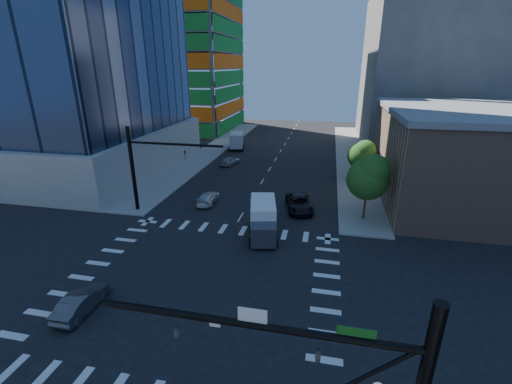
# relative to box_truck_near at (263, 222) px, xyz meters

# --- Properties ---
(ground) EXTENTS (160.00, 160.00, 0.00)m
(ground) POSITION_rel_box_truck_near_xyz_m (-3.06, -8.50, -1.34)
(ground) COLOR black
(ground) RESTS_ON ground
(road_markings) EXTENTS (20.00, 20.00, 0.01)m
(road_markings) POSITION_rel_box_truck_near_xyz_m (-3.06, -8.50, -1.34)
(road_markings) COLOR silver
(road_markings) RESTS_ON ground
(sidewalk_ne) EXTENTS (5.00, 60.00, 0.15)m
(sidewalk_ne) POSITION_rel_box_truck_near_xyz_m (9.44, 31.50, -1.27)
(sidewalk_ne) COLOR gray
(sidewalk_ne) RESTS_ON ground
(sidewalk_nw) EXTENTS (5.00, 60.00, 0.15)m
(sidewalk_nw) POSITION_rel_box_truck_near_xyz_m (-15.56, 31.50, -1.27)
(sidewalk_nw) COLOR gray
(sidewalk_nw) RESTS_ON ground
(construction_building) EXTENTS (25.16, 34.50, 70.60)m
(construction_building) POSITION_rel_box_truck_near_xyz_m (-30.48, 53.43, 23.27)
(construction_building) COLOR gray
(construction_building) RESTS_ON ground
(commercial_building) EXTENTS (20.50, 22.50, 10.60)m
(commercial_building) POSITION_rel_box_truck_near_xyz_m (21.94, 13.50, 3.97)
(commercial_building) COLOR #A0755D
(commercial_building) RESTS_ON ground
(bg_building_ne) EXTENTS (24.00, 30.00, 28.00)m
(bg_building_ne) POSITION_rel_box_truck_near_xyz_m (23.94, 46.50, 12.66)
(bg_building_ne) COLOR #5F5955
(bg_building_ne) RESTS_ON ground
(signal_mast_nw) EXTENTS (10.20, 0.40, 9.00)m
(signal_mast_nw) POSITION_rel_box_truck_near_xyz_m (-13.06, 3.00, 4.15)
(signal_mast_nw) COLOR black
(signal_mast_nw) RESTS_ON sidewalk_nw
(tree_south) EXTENTS (4.16, 4.16, 6.82)m
(tree_south) POSITION_rel_box_truck_near_xyz_m (9.57, 5.41, 3.34)
(tree_south) COLOR #382316
(tree_south) RESTS_ON sidewalk_ne
(tree_north) EXTENTS (3.54, 3.52, 5.78)m
(tree_north) POSITION_rel_box_truck_near_xyz_m (9.87, 17.41, 2.64)
(tree_north) COLOR #382316
(tree_north) RESTS_ON sidewalk_ne
(car_nb_far) EXTENTS (3.73, 6.01, 1.55)m
(car_nb_far) POSITION_rel_box_truck_near_xyz_m (2.74, 6.72, -0.57)
(car_nb_far) COLOR black
(car_nb_far) RESTS_ON ground
(car_sb_near) EXTENTS (1.88, 4.48, 1.29)m
(car_sb_near) POSITION_rel_box_truck_near_xyz_m (-7.66, 6.59, -0.70)
(car_sb_near) COLOR white
(car_sb_near) RESTS_ON ground
(car_sb_mid) EXTENTS (2.78, 4.32, 1.37)m
(car_sb_mid) POSITION_rel_box_truck_near_xyz_m (-9.63, 22.58, -0.66)
(car_sb_mid) COLOR #AFB2B8
(car_sb_mid) RESTS_ON ground
(car_sb_cross) EXTENTS (1.52, 4.23, 1.39)m
(car_sb_cross) POSITION_rel_box_truck_near_xyz_m (-9.44, -12.69, -0.65)
(car_sb_cross) COLOR #46464B
(car_sb_cross) RESTS_ON ground
(box_truck_near) EXTENTS (3.58, 6.17, 3.04)m
(box_truck_near) POSITION_rel_box_truck_near_xyz_m (0.00, 0.00, 0.00)
(box_truck_near) COLOR black
(box_truck_near) RESTS_ON ground
(box_truck_far) EXTENTS (3.66, 6.26, 3.08)m
(box_truck_far) POSITION_rel_box_truck_near_xyz_m (-11.56, 34.06, 0.02)
(box_truck_far) COLOR black
(box_truck_far) RESTS_ON ground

